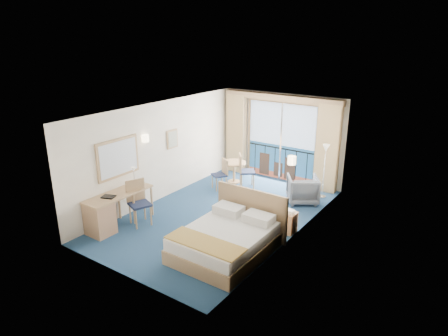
% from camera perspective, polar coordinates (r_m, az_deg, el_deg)
% --- Properties ---
extents(floor, '(6.50, 6.50, 0.00)m').
position_cam_1_polar(floor, '(10.26, -0.41, -6.66)').
color(floor, navy).
rests_on(floor, ground).
extents(room_walls, '(4.04, 6.54, 2.72)m').
position_cam_1_polar(room_walls, '(9.63, -0.44, 2.93)').
color(room_walls, white).
rests_on(room_walls, ground).
extents(balcony_door, '(2.36, 0.03, 2.52)m').
position_cam_1_polar(balcony_door, '(12.47, 8.10, 3.43)').
color(balcony_door, navy).
rests_on(balcony_door, room_walls).
extents(curtain_left, '(0.65, 0.22, 2.55)m').
position_cam_1_polar(curtain_left, '(13.05, 1.77, 4.92)').
color(curtain_left, tan).
rests_on(curtain_left, room_walls).
extents(curtain_right, '(0.65, 0.22, 2.55)m').
position_cam_1_polar(curtain_right, '(11.72, 14.60, 2.68)').
color(curtain_right, tan).
rests_on(curtain_right, room_walls).
extents(pelmet, '(3.80, 0.25, 0.18)m').
position_cam_1_polar(pelmet, '(12.07, 8.19, 9.91)').
color(pelmet, tan).
rests_on(pelmet, room_walls).
extents(mirror, '(0.05, 1.25, 0.95)m').
position_cam_1_polar(mirror, '(9.92, -14.89, 1.39)').
color(mirror, tan).
rests_on(mirror, room_walls).
extents(wall_print, '(0.04, 0.42, 0.52)m').
position_cam_1_polar(wall_print, '(11.21, -7.39, 4.13)').
color(wall_print, tan).
rests_on(wall_print, room_walls).
extents(sconce_left, '(0.18, 0.18, 0.18)m').
position_cam_1_polar(sconce_left, '(10.39, -11.18, 4.18)').
color(sconce_left, '#FFE6B2').
rests_on(sconce_left, room_walls).
extents(sconce_right, '(0.18, 0.18, 0.18)m').
position_cam_1_polar(sconce_right, '(8.55, 9.67, 1.09)').
color(sconce_right, '#FFE6B2').
rests_on(sconce_right, room_walls).
extents(bed, '(1.78, 2.12, 1.12)m').
position_cam_1_polar(bed, '(8.46, 0.39, -10.16)').
color(bed, tan).
rests_on(bed, ground).
extents(nightstand, '(0.37, 0.35, 0.49)m').
position_cam_1_polar(nightstand, '(9.44, 9.05, -7.65)').
color(nightstand, '#A87959').
rests_on(nightstand, ground).
extents(phone, '(0.22, 0.19, 0.09)m').
position_cam_1_polar(phone, '(9.29, 9.38, -6.17)').
color(phone, white).
rests_on(phone, nightstand).
extents(armchair, '(1.11, 1.11, 0.74)m').
position_cam_1_polar(armchair, '(11.06, 11.18, -3.00)').
color(armchair, '#4A4F5A').
rests_on(armchair, ground).
extents(floor_lamp, '(0.21, 0.21, 1.54)m').
position_cam_1_polar(floor_lamp, '(11.24, 14.26, 1.44)').
color(floor_lamp, silver).
rests_on(floor_lamp, ground).
extents(desk, '(0.59, 1.73, 0.81)m').
position_cam_1_polar(desk, '(9.65, -16.76, -6.31)').
color(desk, tan).
rests_on(desk, ground).
extents(desk_chair, '(0.61, 0.61, 1.08)m').
position_cam_1_polar(desk_chair, '(9.82, -12.19, -4.42)').
color(desk_chair, '#1D2644').
rests_on(desk_chair, ground).
extents(folder, '(0.35, 0.30, 0.03)m').
position_cam_1_polar(folder, '(9.59, -16.18, -3.96)').
color(folder, black).
rests_on(folder, desk).
extents(desk_lamp, '(0.12, 0.12, 0.47)m').
position_cam_1_polar(desk_lamp, '(10.01, -12.78, -0.64)').
color(desk_lamp, silver).
rests_on(desk_lamp, desk).
extents(round_table, '(0.72, 0.72, 0.65)m').
position_cam_1_polar(round_table, '(12.25, 1.45, 0.16)').
color(round_table, tan).
rests_on(round_table, ground).
extents(table_chair_a, '(0.63, 0.63, 1.04)m').
position_cam_1_polar(table_chair_a, '(11.80, 2.89, -0.13)').
color(table_chair_a, '#1D2644').
rests_on(table_chair_a, ground).
extents(table_chair_b, '(0.54, 0.54, 0.90)m').
position_cam_1_polar(table_chair_b, '(11.73, -0.33, -0.60)').
color(table_chair_b, '#1D2644').
rests_on(table_chair_b, ground).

